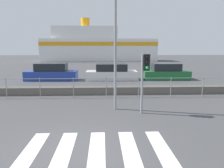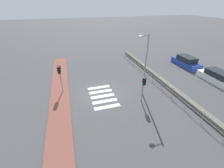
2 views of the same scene
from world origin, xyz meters
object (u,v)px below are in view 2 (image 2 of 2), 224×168
object	(u,v)px
streetlamp	(144,60)
parked_car_white	(218,78)
parked_car_blue	(186,62)
traffic_light_near	(59,72)
traffic_light_far	(143,84)

from	to	relation	value
streetlamp	parked_car_white	world-z (taller)	streetlamp
parked_car_white	parked_car_blue	bearing A→B (deg)	180.00
traffic_light_near	parked_car_blue	world-z (taller)	traffic_light_near
traffic_light_far	parked_car_blue	world-z (taller)	traffic_light_far
parked_car_white	traffic_light_near	bearing A→B (deg)	-99.54
traffic_light_far	streetlamp	world-z (taller)	streetlamp
traffic_light_far	parked_car_white	size ratio (longest dim) A/B	0.57
traffic_light_far	parked_car_white	world-z (taller)	traffic_light_far
streetlamp	parked_car_white	size ratio (longest dim) A/B	1.35
parked_car_blue	traffic_light_far	bearing A→B (deg)	-58.43
traffic_light_near	parked_car_blue	xyz separation A→B (m)	(-2.34, 17.24, -1.66)
streetlamp	parked_car_blue	xyz separation A→B (m)	(-5.02, 9.63, -3.08)
traffic_light_far	parked_car_blue	distance (m)	11.96
traffic_light_near	parked_car_blue	size ratio (longest dim) A/B	0.66
traffic_light_near	streetlamp	xyz separation A→B (m)	(2.68, 7.60, 1.42)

